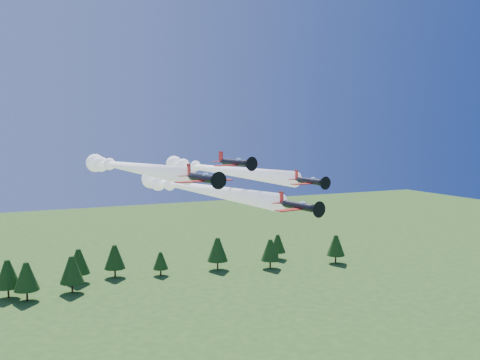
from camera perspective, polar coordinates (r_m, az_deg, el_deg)
name	(u,v)px	position (r m, az deg, el deg)	size (l,w,h in m)	color
plane_lead	(192,187)	(94.48, -5.13, -0.79)	(13.37, 51.52, 3.70)	black
plane_left	(125,166)	(97.42, -12.12, 1.43)	(12.24, 52.31, 3.70)	black
plane_right	(214,169)	(108.11, -2.76, 1.17)	(10.73, 55.82, 3.70)	black
plane_slot	(235,163)	(82.06, -0.49, 1.85)	(7.82, 8.61, 2.73)	black
treeline	(90,265)	(185.71, -15.68, -8.72)	(179.47, 22.65, 11.99)	#382314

